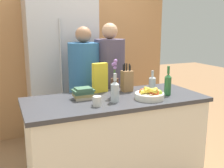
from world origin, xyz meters
TOP-DOWN VIEW (x-y plane):
  - kitchen_island at (0.00, 0.00)m, footprint 1.79×0.76m
  - back_wall_wood at (0.00, 1.55)m, footprint 2.99×0.12m
  - refrigerator at (-0.27, 1.19)m, footprint 0.88×0.63m
  - fruit_bowl at (0.29, -0.17)m, footprint 0.29×0.29m
  - knife_block at (0.22, 0.20)m, footprint 0.11×0.10m
  - flower_vase at (-0.00, 0.03)m, footprint 0.08×0.08m
  - cereal_box at (-0.06, 0.28)m, footprint 0.17×0.08m
  - coffee_mug at (-0.27, -0.19)m, footprint 0.08×0.11m
  - book_stack at (-0.31, 0.08)m, footprint 0.21×0.16m
  - bottle_oil at (0.49, 0.12)m, footprint 0.08×0.08m
  - bottle_vinegar at (0.54, -0.11)m, footprint 0.07×0.07m
  - bottle_wine at (-0.07, -0.13)m, footprint 0.08×0.08m
  - person_at_sink at (-0.12, 0.64)m, footprint 0.37×0.37m
  - person_in_blue at (0.19, 0.62)m, footprint 0.37×0.37m

SIDE VIEW (x-z plane):
  - kitchen_island at x=0.00m, z-range 0.00..0.89m
  - person_at_sink at x=-0.12m, z-range 0.09..1.67m
  - person_in_blue at x=0.19m, z-range 0.09..1.71m
  - fruit_bowl at x=0.29m, z-range 0.87..0.99m
  - coffee_mug at x=-0.27m, z-range 0.89..0.98m
  - book_stack at x=-0.31m, z-range 0.89..1.00m
  - bottle_oil at x=0.49m, z-range 0.86..1.09m
  - bottle_wine at x=-0.07m, z-range 0.86..1.13m
  - knife_block at x=0.22m, z-range 0.85..1.16m
  - bottle_vinegar at x=0.54m, z-range 0.86..1.15m
  - refrigerator at x=-0.27m, z-range 0.00..2.02m
  - flower_vase at x=0.00m, z-range 0.83..1.21m
  - cereal_box at x=-0.06m, z-range 0.89..1.20m
  - back_wall_wood at x=0.00m, z-range 0.00..2.60m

